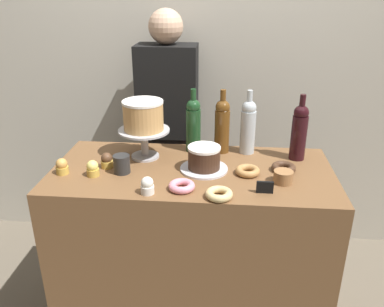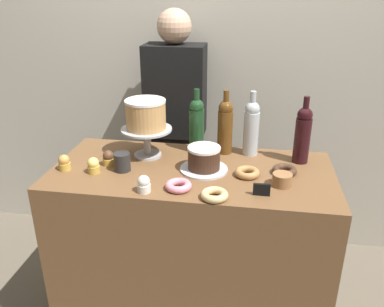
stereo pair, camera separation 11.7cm
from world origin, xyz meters
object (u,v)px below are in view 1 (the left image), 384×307
at_px(price_sign_chalkboard, 265,187).
at_px(wine_bottle_amber, 222,125).
at_px(cupcake_caramel, 62,167).
at_px(chocolate_round_cake, 204,157).
at_px(cupcake_lemon, 93,169).
at_px(cupcake_chocolate, 107,161).
at_px(barista_figure, 169,135).
at_px(wine_bottle_green, 193,124).
at_px(donut_glazed, 219,194).
at_px(cookie_stack, 283,177).
at_px(cupcake_vanilla, 147,186).
at_px(donut_maple, 248,171).
at_px(donut_chocolate, 284,168).
at_px(wine_bottle_clear, 248,126).
at_px(white_layer_cake, 143,115).
at_px(wine_bottle_dark_red, 299,131).
at_px(cake_stand_pedestal, 144,138).
at_px(coffee_cup_ceramic, 122,164).
at_px(donut_pink, 182,186).

bearing_deg(price_sign_chalkboard, wine_bottle_amber, 113.75).
relative_size(cupcake_caramel, price_sign_chalkboard, 1.06).
xyz_separation_m(chocolate_round_cake, cupcake_lemon, (-0.49, -0.11, -0.03)).
relative_size(cupcake_chocolate, barista_figure, 0.05).
relative_size(wine_bottle_green, donut_glazed, 2.91).
distance_m(cupcake_chocolate, cookie_stack, 0.81).
distance_m(chocolate_round_cake, wine_bottle_amber, 0.25).
xyz_separation_m(cupcake_vanilla, donut_maple, (0.42, 0.22, -0.02)).
bearing_deg(wine_bottle_amber, cookie_stack, -49.89).
height_order(donut_chocolate, cookie_stack, cookie_stack).
relative_size(cupcake_lemon, price_sign_chalkboard, 1.06).
height_order(donut_glazed, price_sign_chalkboard, price_sign_chalkboard).
bearing_deg(wine_bottle_clear, cupcake_vanilla, -131.88).
height_order(white_layer_cake, chocolate_round_cake, white_layer_cake).
distance_m(cupcake_chocolate, barista_figure, 0.71).
bearing_deg(donut_glazed, wine_bottle_dark_red, 48.76).
height_order(chocolate_round_cake, cupcake_lemon, chocolate_round_cake).
distance_m(wine_bottle_green, cupcake_lemon, 0.55).
distance_m(cake_stand_pedestal, donut_chocolate, 0.68).
distance_m(wine_bottle_amber, cupcake_lemon, 0.67).
relative_size(wine_bottle_clear, wine_bottle_green, 1.00).
distance_m(cake_stand_pedestal, cupcake_caramel, 0.41).
distance_m(wine_bottle_dark_red, coffee_cup_ceramic, 0.86).
bearing_deg(cookie_stack, wine_bottle_dark_red, 69.82).
bearing_deg(cupcake_caramel, donut_pink, -10.45).
bearing_deg(cupcake_vanilla, cupcake_lemon, 153.21).
height_order(donut_chocolate, price_sign_chalkboard, price_sign_chalkboard).
bearing_deg(cupcake_chocolate, wine_bottle_clear, 20.17).
distance_m(wine_bottle_clear, barista_figure, 0.68).
height_order(donut_chocolate, donut_maple, same).
bearing_deg(cupcake_vanilla, wine_bottle_amber, 58.00).
height_order(wine_bottle_green, cupcake_chocolate, wine_bottle_green).
height_order(white_layer_cake, donut_glazed, white_layer_cake).
relative_size(chocolate_round_cake, cookie_stack, 1.80).
xyz_separation_m(cake_stand_pedestal, wine_bottle_clear, (0.51, 0.11, 0.04)).
bearing_deg(donut_pink, cupcake_caramel, 169.55).
bearing_deg(cookie_stack, chocolate_round_cake, 163.74).
height_order(cupcake_vanilla, price_sign_chalkboard, cupcake_vanilla).
xyz_separation_m(cake_stand_pedestal, cupcake_vanilla, (0.08, -0.36, -0.07)).
bearing_deg(wine_bottle_amber, donut_glazed, -89.97).
height_order(cupcake_caramel, cupcake_chocolate, same).
bearing_deg(cookie_stack, cupcake_chocolate, 174.11).
bearing_deg(donut_pink, donut_glazed, -19.03).
height_order(cupcake_lemon, coffee_cup_ceramic, coffee_cup_ceramic).
height_order(cupcake_chocolate, donut_pink, cupcake_chocolate).
height_order(donut_glazed, coffee_cup_ceramic, coffee_cup_ceramic).
bearing_deg(donut_maple, cupcake_caramel, -175.34).
bearing_deg(wine_bottle_green, donut_chocolate, -25.30).
distance_m(wine_bottle_amber, donut_maple, 0.31).
relative_size(cake_stand_pedestal, donut_glazed, 2.23).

